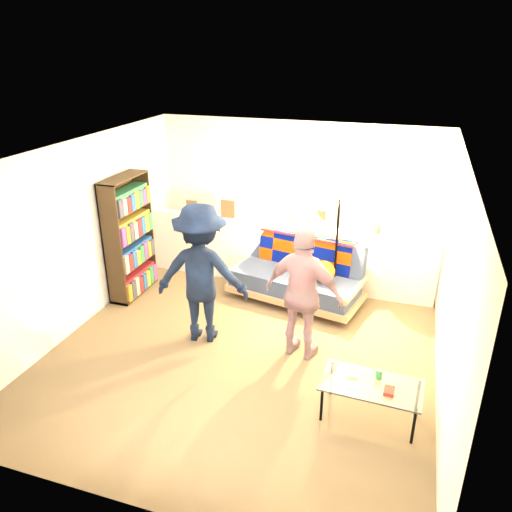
{
  "coord_description": "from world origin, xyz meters",
  "views": [
    {
      "loc": [
        1.75,
        -4.97,
        3.5
      ],
      "look_at": [
        0.0,
        0.4,
        1.05
      ],
      "focal_mm": 35.0,
      "sensor_mm": 36.0,
      "label": 1
    }
  ],
  "objects_px": {
    "person_left": "(201,274)",
    "person_right": "(304,294)",
    "bookshelf": "(129,241)",
    "floor_lamp": "(338,228)",
    "futon_sofa": "(299,276)",
    "coffee_table": "(372,386)"
  },
  "relations": [
    {
      "from": "futon_sofa",
      "to": "person_right",
      "type": "bearing_deg",
      "value": -74.75
    },
    {
      "from": "person_left",
      "to": "bookshelf",
      "type": "bearing_deg",
      "value": -38.29
    },
    {
      "from": "bookshelf",
      "to": "person_right",
      "type": "xyz_separation_m",
      "value": [
        2.78,
        -0.81,
        -0.01
      ]
    },
    {
      "from": "bookshelf",
      "to": "futon_sofa",
      "type": "bearing_deg",
      "value": 12.7
    },
    {
      "from": "futon_sofa",
      "to": "floor_lamp",
      "type": "relative_size",
      "value": 1.24
    },
    {
      "from": "futon_sofa",
      "to": "bookshelf",
      "type": "relative_size",
      "value": 1.14
    },
    {
      "from": "coffee_table",
      "to": "floor_lamp",
      "type": "xyz_separation_m",
      "value": [
        -0.77,
        2.26,
        0.78
      ]
    },
    {
      "from": "floor_lamp",
      "to": "person_left",
      "type": "relative_size",
      "value": 0.93
    },
    {
      "from": "coffee_table",
      "to": "person_right",
      "type": "distance_m",
      "value": 1.33
    },
    {
      "from": "bookshelf",
      "to": "person_right",
      "type": "bearing_deg",
      "value": -16.3
    },
    {
      "from": "coffee_table",
      "to": "person_left",
      "type": "bearing_deg",
      "value": 158.3
    },
    {
      "from": "futon_sofa",
      "to": "person_right",
      "type": "height_order",
      "value": "person_right"
    },
    {
      "from": "coffee_table",
      "to": "floor_lamp",
      "type": "distance_m",
      "value": 2.51
    },
    {
      "from": "futon_sofa",
      "to": "coffee_table",
      "type": "height_order",
      "value": "futon_sofa"
    },
    {
      "from": "futon_sofa",
      "to": "bookshelf",
      "type": "distance_m",
      "value": 2.51
    },
    {
      "from": "floor_lamp",
      "to": "person_right",
      "type": "bearing_deg",
      "value": -95.84
    },
    {
      "from": "futon_sofa",
      "to": "person_left",
      "type": "bearing_deg",
      "value": -123.82
    },
    {
      "from": "person_left",
      "to": "person_right",
      "type": "bearing_deg",
      "value": 170.15
    },
    {
      "from": "bookshelf",
      "to": "person_left",
      "type": "xyz_separation_m",
      "value": [
        1.5,
        -0.81,
        0.06
      ]
    },
    {
      "from": "bookshelf",
      "to": "floor_lamp",
      "type": "height_order",
      "value": "bookshelf"
    },
    {
      "from": "floor_lamp",
      "to": "person_left",
      "type": "height_order",
      "value": "person_left"
    },
    {
      "from": "bookshelf",
      "to": "coffee_table",
      "type": "relative_size",
      "value": 1.78
    }
  ]
}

